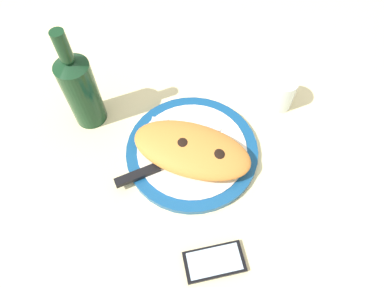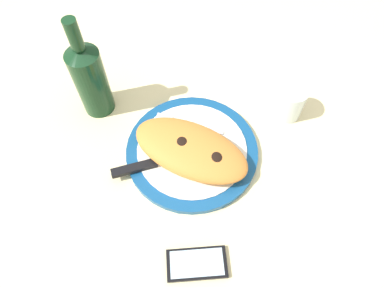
% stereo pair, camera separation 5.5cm
% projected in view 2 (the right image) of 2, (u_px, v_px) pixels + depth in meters
% --- Properties ---
extents(ground_plane, '(1.50, 1.50, 0.03)m').
position_uv_depth(ground_plane, '(192.00, 155.00, 0.84)').
color(ground_plane, beige).
extents(plate, '(0.31, 0.31, 0.02)m').
position_uv_depth(plate, '(192.00, 151.00, 0.81)').
color(plate, navy).
rests_on(plate, ground_plane).
extents(calzone, '(0.30, 0.20, 0.05)m').
position_uv_depth(calzone, '(191.00, 149.00, 0.78)').
color(calzone, orange).
rests_on(calzone, plate).
extents(fork, '(0.17, 0.03, 0.00)m').
position_uv_depth(fork, '(183.00, 123.00, 0.84)').
color(fork, silver).
rests_on(fork, plate).
extents(knife, '(0.23, 0.13, 0.01)m').
position_uv_depth(knife, '(149.00, 165.00, 0.78)').
color(knife, silver).
rests_on(knife, plate).
extents(smartphone, '(0.13, 0.09, 0.01)m').
position_uv_depth(smartphone, '(197.00, 264.00, 0.69)').
color(smartphone, black).
rests_on(smartphone, ground_plane).
extents(water_glass, '(0.07, 0.07, 0.09)m').
position_uv_depth(water_glass, '(290.00, 104.00, 0.85)').
color(water_glass, silver).
rests_on(water_glass, ground_plane).
extents(wine_bottle, '(0.08, 0.08, 0.27)m').
position_uv_depth(wine_bottle, '(90.00, 78.00, 0.80)').
color(wine_bottle, '#14381E').
rests_on(wine_bottle, ground_plane).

